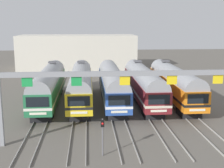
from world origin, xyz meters
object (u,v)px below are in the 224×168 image
object	(u,v)px
commuter_train_green	(49,84)
catenary_gantry	(125,85)
yard_signal_mast	(103,130)
commuter_train_blue	(112,83)
commuter_train_maroon	(144,83)
commuter_train_orange	(174,82)
commuter_train_yellow	(81,84)

from	to	relation	value
commuter_train_green	catenary_gantry	bearing A→B (deg)	-58.38
commuter_train_green	yard_signal_mast	bearing A→B (deg)	-69.01
commuter_train_blue	commuter_train_maroon	bearing A→B (deg)	0.06
commuter_train_maroon	catenary_gantry	distance (m)	14.36
commuter_train_orange	catenary_gantry	world-z (taller)	catenary_gantry
commuter_train_green	yard_signal_mast	world-z (taller)	commuter_train_green
commuter_train_blue	commuter_train_orange	distance (m)	8.31
commuter_train_blue	yard_signal_mast	bearing A→B (deg)	-97.29
commuter_train_yellow	commuter_train_blue	size ratio (longest dim) A/B	1.00
catenary_gantry	yard_signal_mast	distance (m)	4.62
commuter_train_maroon	yard_signal_mast	distance (m)	17.41
commuter_train_maroon	catenary_gantry	size ratio (longest dim) A/B	0.83
commuter_train_green	commuter_train_blue	xyz separation A→B (m)	(8.31, -0.00, -0.00)
yard_signal_mast	commuter_train_orange	bearing A→B (deg)	57.40
commuter_train_green	commuter_train_yellow	bearing A→B (deg)	0.00
catenary_gantry	commuter_train_orange	bearing A→B (deg)	58.38
commuter_train_green	commuter_train_maroon	xyz separation A→B (m)	(12.47, 0.00, 0.00)
commuter_train_yellow	commuter_train_orange	bearing A→B (deg)	0.00
catenary_gantry	commuter_train_yellow	bearing A→B (deg)	107.11
commuter_train_yellow	commuter_train_maroon	world-z (taller)	same
commuter_train_green	commuter_train_yellow	size ratio (longest dim) A/B	1.00
catenary_gantry	commuter_train_blue	bearing A→B (deg)	90.00
commuter_train_yellow	catenary_gantry	xyz separation A→B (m)	(4.16, -13.50, 2.56)
catenary_gantry	yard_signal_mast	bearing A→B (deg)	-127.14
commuter_train_blue	commuter_train_green	bearing A→B (deg)	179.97
commuter_train_green	commuter_train_blue	world-z (taller)	commuter_train_green
commuter_train_blue	yard_signal_mast	size ratio (longest dim) A/B	5.82
commuter_train_yellow	commuter_train_blue	bearing A→B (deg)	-0.06
yard_signal_mast	catenary_gantry	bearing A→B (deg)	52.86
commuter_train_maroon	yard_signal_mast	bearing A→B (deg)	-110.99
commuter_train_maroon	commuter_train_orange	world-z (taller)	same
commuter_train_green	catenary_gantry	distance (m)	16.06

